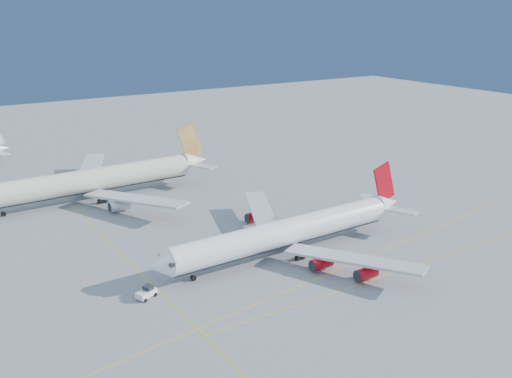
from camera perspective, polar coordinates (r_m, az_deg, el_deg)
name	(u,v)px	position (r m, az deg, el deg)	size (l,w,h in m)	color
ground	(337,252)	(125.73, 8.13, -6.25)	(500.00, 500.00, 0.00)	slate
taxiway_lines	(265,257)	(122.11, 0.88, -6.80)	(118.86, 140.00, 0.02)	gold
airliner_virgin	(291,231)	(122.56, 3.50, -4.26)	(65.63, 59.03, 16.21)	white
airliner_etihad	(97,179)	(163.06, -15.61, 0.92)	(69.76, 64.50, 18.22)	beige
pushback_tug	(147,292)	(107.52, -10.87, -10.12)	(4.26, 3.49, 2.15)	white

